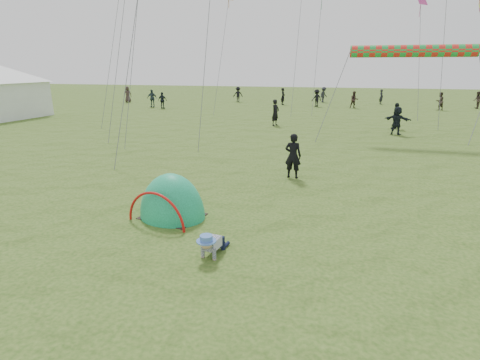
# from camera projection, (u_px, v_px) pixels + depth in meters

# --- Properties ---
(ground) EXTENTS (140.00, 140.00, 0.00)m
(ground) POSITION_uv_depth(u_px,v_px,m) (240.00, 255.00, 8.22)
(ground) COLOR #294A14
(crawling_toddler) EXTENTS (0.66, 0.85, 0.59)m
(crawling_toddler) POSITION_uv_depth(u_px,v_px,m) (211.00, 243.00, 8.13)
(crawling_toddler) COLOR black
(crawling_toddler) RESTS_ON ground
(popup_tent) EXTENTS (2.20, 1.96, 2.45)m
(popup_tent) POSITION_uv_depth(u_px,v_px,m) (173.00, 216.00, 10.36)
(popup_tent) COLOR #157F43
(popup_tent) RESTS_ON ground
(standing_adult) EXTENTS (0.64, 0.44, 1.66)m
(standing_adult) POSITION_uv_depth(u_px,v_px,m) (293.00, 156.00, 13.73)
(standing_adult) COLOR black
(standing_adult) RESTS_ON ground
(crowd_person_0) EXTENTS (0.68, 0.78, 1.79)m
(crowd_person_0) POSITION_uv_depth(u_px,v_px,m) (275.00, 113.00, 25.97)
(crowd_person_0) COLOR black
(crowd_person_0) RESTS_ON ground
(crowd_person_1) EXTENTS (1.02, 0.95, 1.67)m
(crowd_person_1) POSITION_uv_depth(u_px,v_px,m) (440.00, 101.00, 35.09)
(crowd_person_1) COLOR #3B302B
(crowd_person_1) RESTS_ON ground
(crowd_person_2) EXTENTS (1.07, 0.57, 1.75)m
(crowd_person_2) POSITION_uv_depth(u_px,v_px,m) (152.00, 98.00, 37.71)
(crowd_person_2) COLOR #2E3E49
(crowd_person_2) RESTS_ON ground
(crowd_person_3) EXTENTS (1.12, 1.28, 1.72)m
(crowd_person_3) POSITION_uv_depth(u_px,v_px,m) (324.00, 95.00, 42.75)
(crowd_person_3) COLOR #25262C
(crowd_person_3) RESTS_ON ground
(crowd_person_4) EXTENTS (1.03, 1.02, 1.80)m
(crowd_person_4) POSITION_uv_depth(u_px,v_px,m) (128.00, 94.00, 42.85)
(crowd_person_4) COLOR #372927
(crowd_person_4) RESTS_ON ground
(crowd_person_6) EXTENTS (0.54, 0.67, 1.59)m
(crowd_person_6) POSITION_uv_depth(u_px,v_px,m) (381.00, 97.00, 40.64)
(crowd_person_6) COLOR black
(crowd_person_6) RESTS_ON ground
(crowd_person_7) EXTENTS (0.68, 0.84, 1.64)m
(crowd_person_7) POSITION_uv_depth(u_px,v_px,m) (477.00, 100.00, 36.46)
(crowd_person_7) COLOR #41332F
(crowd_person_7) RESTS_ON ground
(crowd_person_8) EXTENTS (0.95, 0.45, 1.58)m
(crowd_person_8) POSITION_uv_depth(u_px,v_px,m) (162.00, 100.00, 36.43)
(crowd_person_8) COLOR black
(crowd_person_8) RESTS_ON ground
(crowd_person_9) EXTENTS (1.27, 1.03, 1.71)m
(crowd_person_9) POSITION_uv_depth(u_px,v_px,m) (238.00, 94.00, 43.32)
(crowd_person_9) COLOR black
(crowd_person_9) RESTS_ON ground
(crowd_person_11) EXTENTS (1.63, 1.11, 1.69)m
(crowd_person_11) POSITION_uv_depth(u_px,v_px,m) (397.00, 121.00, 22.54)
(crowd_person_11) COLOR black
(crowd_person_11) RESTS_ON ground
(crowd_person_12) EXTENTS (0.46, 0.67, 1.76)m
(crowd_person_12) POSITION_uv_depth(u_px,v_px,m) (283.00, 96.00, 40.10)
(crowd_person_12) COLOR black
(crowd_person_12) RESTS_ON ground
(crowd_person_13) EXTENTS (0.91, 0.78, 1.64)m
(crowd_person_13) POSITION_uv_depth(u_px,v_px,m) (354.00, 100.00, 36.82)
(crowd_person_13) COLOR #372622
(crowd_person_13) RESTS_ON ground
(crowd_person_14) EXTENTS (0.81, 1.08, 1.70)m
(crowd_person_14) POSITION_uv_depth(u_px,v_px,m) (396.00, 116.00, 24.58)
(crowd_person_14) COLOR black
(crowd_person_14) RESTS_ON ground
(crowd_person_15) EXTENTS (1.27, 1.21, 1.73)m
(crowd_person_15) POSITION_uv_depth(u_px,v_px,m) (317.00, 98.00, 38.19)
(crowd_person_15) COLOR black
(crowd_person_15) RESTS_ON ground
(rainbow_tube_kite) EXTENTS (6.32, 0.64, 0.64)m
(rainbow_tube_kite) POSITION_uv_depth(u_px,v_px,m) (412.00, 51.00, 19.84)
(rainbow_tube_kite) COLOR red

